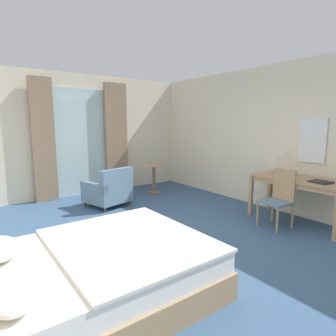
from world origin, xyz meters
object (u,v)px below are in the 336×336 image
bed (90,274)px  desk_chair (279,196)px  closed_book (321,182)px  armchair_by_window (109,191)px  desk_lamp (285,157)px  round_cafe_table (154,172)px  writing_desk (299,184)px

bed → desk_chair: (3.26, 0.10, 0.23)m
closed_book → armchair_by_window: bearing=129.4°
closed_book → desk_lamp: bearing=86.0°
desk_chair → round_cafe_table: 3.11m
desk_chair → writing_desk: bearing=-13.8°
bed → closed_book: 3.67m
bed → desk_lamp: (3.73, 0.33, 0.81)m
round_cafe_table → closed_book: bearing=-77.5°
writing_desk → round_cafe_table: 3.29m
desk_lamp → round_cafe_table: 3.04m
desk_lamp → closed_book: 0.78m
writing_desk → closed_book: closed_book is taller
desk_chair → desk_lamp: (0.47, 0.23, 0.58)m
round_cafe_table → desk_lamp: bearing=-72.4°
writing_desk → closed_book: (-0.05, -0.37, 0.10)m
bed → writing_desk: bearing=-0.0°
bed → writing_desk: size_ratio=1.43×
armchair_by_window → closed_book: bearing=-56.0°
desk_chair → closed_book: (0.36, -0.47, 0.27)m
bed → armchair_by_window: 3.17m
desk_lamp → closed_book: (-0.12, -0.70, -0.31)m
armchair_by_window → round_cafe_table: armchair_by_window is taller
bed → armchair_by_window: size_ratio=2.40×
writing_desk → desk_chair: bearing=166.2°
writing_desk → desk_chair: (-0.41, 0.10, -0.17)m
writing_desk → desk_chair: size_ratio=1.65×
writing_desk → round_cafe_table: (-0.84, 3.18, -0.17)m
bed → closed_book: bearing=-5.9°
closed_book → round_cafe_table: 3.64m
closed_book → round_cafe_table: closed_book is taller
bed → desk_lamp: bearing=5.1°
bed → round_cafe_table: bearing=48.3°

